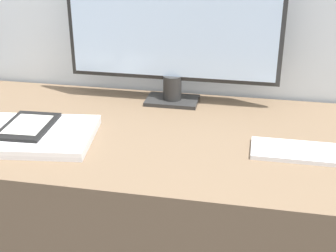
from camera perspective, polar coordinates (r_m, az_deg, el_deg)
The scene contains 5 objects.
desk at distance 1.49m, azimuth 0.34°, elevation -13.39°, with size 1.57×0.64×0.72m.
monitor at distance 1.46m, azimuth 0.58°, elevation 11.30°, with size 0.67×0.11×0.42m.
keyboard at distance 1.24m, azimuth 17.04°, elevation -3.11°, with size 0.30×0.11×0.01m.
laptop at distance 1.32m, azimuth -16.02°, elevation -1.07°, with size 0.35×0.28×0.02m.
ereader at distance 1.34m, azimuth -16.72°, elevation 0.01°, with size 0.14×0.19×0.01m.
Camera 1 is at (0.22, -0.94, 1.28)m, focal length 50.00 mm.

